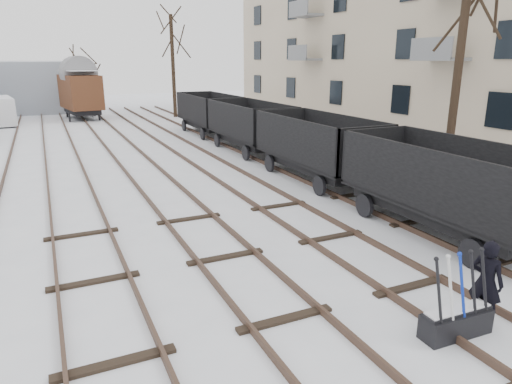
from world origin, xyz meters
TOP-DOWN VIEW (x-y plane):
  - ground at (0.00, 0.00)m, footprint 120.00×120.00m
  - tracks at (-0.00, 13.67)m, footprint 13.90×52.00m
  - shed_right at (-4.00, 40.00)m, footprint 7.00×6.00m
  - ground_frame at (2.44, -1.63)m, footprint 1.31×0.47m
  - worker at (3.19, -1.53)m, footprint 0.54×0.67m
  - freight_wagon_a at (6.00, 2.10)m, footprint 2.44×6.09m
  - freight_wagon_b at (6.00, 8.50)m, footprint 2.44×6.09m
  - freight_wagon_c at (6.00, 14.90)m, footprint 2.44×6.09m
  - freight_wagon_d at (6.00, 21.30)m, footprint 2.44×6.09m
  - box_van_wagon at (-0.68, 33.02)m, footprint 3.31×5.29m
  - tree_near at (9.87, 5.64)m, footprint 0.30×0.30m
  - tree_far_left at (0.05, 37.54)m, footprint 0.30×0.30m
  - tree_far_right at (6.45, 31.17)m, footprint 0.30×0.30m

SIDE VIEW (x-z plane):
  - ground at x=0.00m, z-range 0.00..0.00m
  - tracks at x=0.00m, z-range -0.01..0.16m
  - ground_frame at x=2.44m, z-range -0.46..1.03m
  - worker at x=3.19m, z-range 0.00..1.58m
  - freight_wagon_a at x=6.00m, z-range -0.29..2.20m
  - freight_wagon_b at x=6.00m, z-range -0.29..2.20m
  - freight_wagon_c at x=6.00m, z-range -0.29..2.20m
  - freight_wagon_d at x=6.00m, z-range -0.29..2.20m
  - box_van_wagon at x=-0.68m, z-range 0.31..4.11m
  - shed_right at x=-4.00m, z-range 0.00..4.50m
  - tree_far_left at x=0.05m, z-range 0.00..4.78m
  - tree_near at x=9.87m, z-range 0.00..7.42m
  - tree_far_right at x=6.45m, z-range 0.00..8.04m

